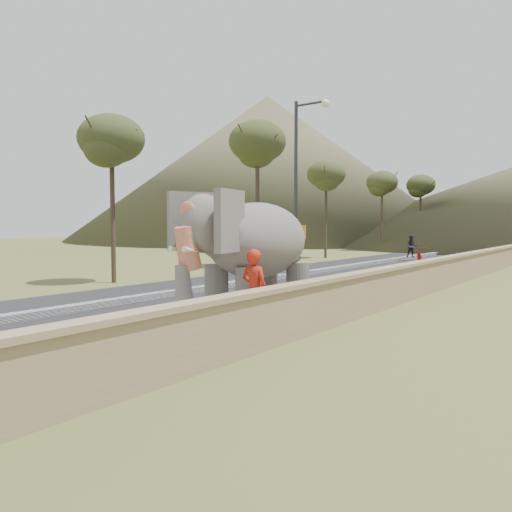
{
  "coord_description": "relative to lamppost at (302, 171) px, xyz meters",
  "views": [
    {
      "loc": [
        7.35,
        -8.12,
        2.47
      ],
      "look_at": [
        0.2,
        1.38,
        1.7
      ],
      "focal_mm": 35.0,
      "sensor_mm": 36.0,
      "label": 1
    }
  ],
  "objects": [
    {
      "name": "ground",
      "position": [
        4.69,
        -11.31,
        -4.87
      ],
      "size": [
        160.0,
        160.0,
        0.0
      ],
      "primitive_type": "plane",
      "color": "olive",
      "rests_on": "ground"
    },
    {
      "name": "road",
      "position": [
        -0.31,
        -1.31,
        -4.86
      ],
      "size": [
        7.0,
        120.0,
        0.03
      ],
      "primitive_type": "cube",
      "color": "black",
      "rests_on": "ground"
    },
    {
      "name": "median",
      "position": [
        -0.31,
        -1.31,
        -4.76
      ],
      "size": [
        0.35,
        120.0,
        0.22
      ],
      "primitive_type": "cube",
      "color": "black",
      "rests_on": "ground"
    },
    {
      "name": "walkway",
      "position": [
        4.69,
        -1.31,
        -4.8
      ],
      "size": [
        3.0,
        120.0,
        0.15
      ],
      "primitive_type": "cube",
      "color": "#9E9687",
      "rests_on": "ground"
    },
    {
      "name": "parapet",
      "position": [
        6.34,
        -1.31,
        -4.32
      ],
      "size": [
        0.3,
        120.0,
        1.1
      ],
      "primitive_type": "cube",
      "color": "tan",
      "rests_on": "ground"
    },
    {
      "name": "lamppost",
      "position": [
        0.0,
        0.0,
        0.0
      ],
      "size": [
        1.76,
        0.36,
        8.0
      ],
      "color": "#2A2B2F",
      "rests_on": "ground"
    },
    {
      "name": "signboard",
      "position": [
        0.19,
        -0.45,
        -3.23
      ],
      "size": [
        0.6,
        0.08,
        2.4
      ],
      "color": "#2D2D33",
      "rests_on": "ground"
    },
    {
      "name": "hill_left",
      "position": [
        -33.31,
        43.69,
        6.13
      ],
      "size": [
        60.0,
        60.0,
        22.0
      ],
      "primitive_type": "cone",
      "color": "brown",
      "rests_on": "ground"
    },
    {
      "name": "elephant_and_man",
      "position": [
        4.71,
        -9.6,
        -3.23
      ],
      "size": [
        2.49,
        4.3,
        3.0
      ],
      "color": "slate",
      "rests_on": "ground"
    },
    {
      "name": "motorcyclist",
      "position": [
        0.88,
        12.9,
        -4.21
      ],
      "size": [
        1.63,
        1.96,
        1.74
      ],
      "color": "maroon",
      "rests_on": "ground"
    }
  ]
}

